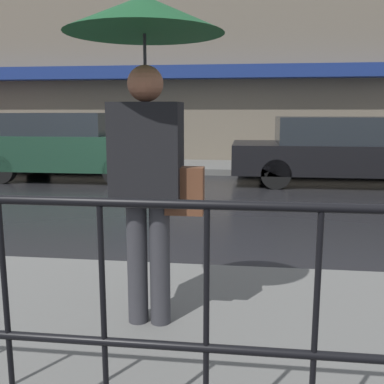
{
  "coord_description": "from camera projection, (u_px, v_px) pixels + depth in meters",
  "views": [
    {
      "loc": [
        2.22,
        -7.35,
        1.54
      ],
      "look_at": [
        1.51,
        -1.72,
        0.52
      ],
      "focal_mm": 42.0,
      "sensor_mm": 36.0,
      "label": 1
    }
  ],
  "objects": [
    {
      "name": "ground_plane",
      "position": [
        117.0,
        202.0,
        7.72
      ],
      "size": [
        80.0,
        80.0,
        0.0
      ],
      "primitive_type": "plane",
      "color": "black"
    },
    {
      "name": "pedestrian",
      "position": [
        146.0,
        78.0,
        2.73
      ],
      "size": [
        0.97,
        0.97,
        2.06
      ],
      "rotation": [
        0.0,
        0.0,
        3.14
      ],
      "color": "#333338",
      "rests_on": "sidewalk_near"
    },
    {
      "name": "lane_marking",
      "position": [
        117.0,
        202.0,
        7.72
      ],
      "size": [
        25.2,
        0.12,
        0.01
      ],
      "color": "gold",
      "rests_on": "ground_plane"
    },
    {
      "name": "car_black",
      "position": [
        341.0,
        150.0,
        9.52
      ],
      "size": [
        4.68,
        1.82,
        1.42
      ],
      "color": "black",
      "rests_on": "ground_plane"
    },
    {
      "name": "car_dark_green",
      "position": [
        71.0,
        146.0,
        10.25
      ],
      "size": [
        4.15,
        1.88,
        1.5
      ],
      "color": "#193828",
      "rests_on": "ground_plane"
    },
    {
      "name": "sidewalk_far",
      "position": [
        165.0,
        166.0,
        12.1
      ],
      "size": [
        28.0,
        2.16,
        0.15
      ],
      "color": "#60605E",
      "rests_on": "ground_plane"
    },
    {
      "name": "building_storefront",
      "position": [
        172.0,
        67.0,
        12.79
      ],
      "size": [
        28.0,
        0.85,
        5.58
      ],
      "color": "#706656",
      "rests_on": "ground_plane"
    }
  ]
}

